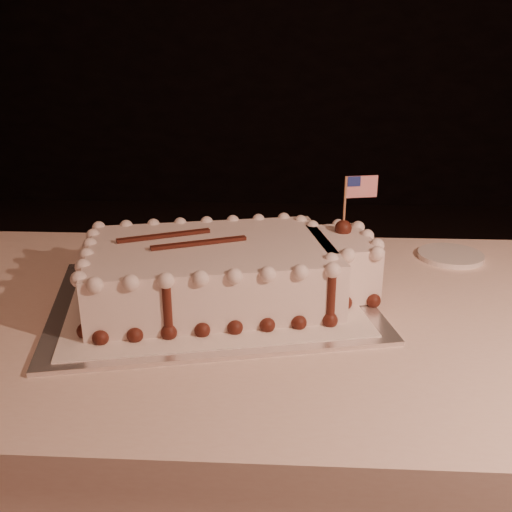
{
  "coord_description": "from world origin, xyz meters",
  "views": [
    {
      "loc": [
        -0.04,
        -0.32,
        1.2
      ],
      "look_at": [
        -0.08,
        0.62,
        0.84
      ],
      "focal_mm": 40.0,
      "sensor_mm": 36.0,
      "label": 1
    }
  ],
  "objects_px": {
    "side_plate": "(451,256)",
    "sheet_cake": "(228,270)",
    "cake_board": "(212,299)",
    "banquet_table": "(297,477)"
  },
  "relations": [
    {
      "from": "side_plate",
      "to": "sheet_cake",
      "type": "bearing_deg",
      "value": -152.59
    },
    {
      "from": "cake_board",
      "to": "sheet_cake",
      "type": "xyz_separation_m",
      "value": [
        0.03,
        0.01,
        0.06
      ]
    },
    {
      "from": "banquet_table",
      "to": "side_plate",
      "type": "bearing_deg",
      "value": 39.4
    },
    {
      "from": "banquet_table",
      "to": "cake_board",
      "type": "relative_size",
      "value": 4.26
    },
    {
      "from": "side_plate",
      "to": "banquet_table",
      "type": "bearing_deg",
      "value": -140.6
    },
    {
      "from": "banquet_table",
      "to": "cake_board",
      "type": "height_order",
      "value": "cake_board"
    },
    {
      "from": "sheet_cake",
      "to": "banquet_table",
      "type": "bearing_deg",
      "value": -12.16
    },
    {
      "from": "banquet_table",
      "to": "cake_board",
      "type": "xyz_separation_m",
      "value": [
        -0.16,
        0.02,
        0.38
      ]
    },
    {
      "from": "cake_board",
      "to": "banquet_table",
      "type": "bearing_deg",
      "value": -20.09
    },
    {
      "from": "cake_board",
      "to": "side_plate",
      "type": "xyz_separation_m",
      "value": [
        0.49,
        0.25,
        0.0
      ]
    }
  ]
}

